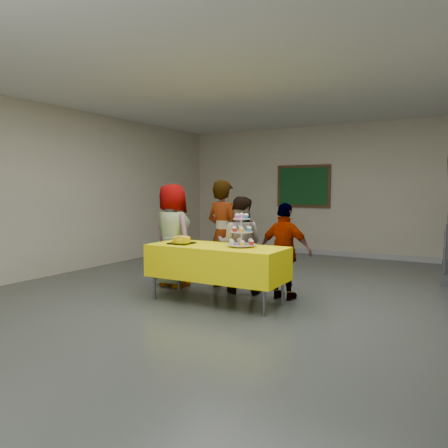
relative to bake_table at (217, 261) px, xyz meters
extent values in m
plane|color=#4C514C|center=(0.52, -0.07, -0.56)|extent=(10.00, 10.00, 0.00)
cube|color=#B9B195|center=(0.52, 4.93, 0.94)|extent=(8.00, 0.04, 3.00)
cube|color=#B9B195|center=(-3.48, -0.07, 0.94)|extent=(0.04, 10.00, 3.00)
cube|color=silver|center=(0.52, -0.07, 2.44)|extent=(8.00, 10.00, 0.04)
cube|color=#999999|center=(0.52, 4.91, -0.50)|extent=(7.90, 0.03, 0.12)
cylinder|color=#595960|center=(-0.84, -0.29, -0.19)|extent=(0.04, 0.04, 0.73)
cylinder|color=#595960|center=(0.84, -0.29, -0.19)|extent=(0.04, 0.04, 0.73)
cylinder|color=#595960|center=(-0.84, 0.29, -0.19)|extent=(0.04, 0.04, 0.73)
cylinder|color=#595960|center=(0.84, 0.29, -0.19)|extent=(0.04, 0.04, 0.73)
cube|color=#595960|center=(0.00, 0.00, 0.18)|extent=(1.80, 0.70, 0.02)
cube|color=#FFEC05|center=(0.00, 0.00, -0.01)|extent=(1.88, 0.78, 0.44)
cylinder|color=silver|center=(0.34, 0.07, 0.22)|extent=(0.18, 0.18, 0.01)
cylinder|color=silver|center=(0.34, 0.07, 0.42)|extent=(0.02, 0.02, 0.42)
cylinder|color=silver|center=(0.34, 0.07, 0.24)|extent=(0.38, 0.38, 0.01)
cylinder|color=silver|center=(0.34, 0.07, 0.41)|extent=(0.30, 0.30, 0.01)
cylinder|color=silver|center=(0.34, 0.07, 0.58)|extent=(0.22, 0.22, 0.01)
cube|color=black|center=(-0.53, -0.06, 0.22)|extent=(0.30, 0.30, 0.02)
cylinder|color=#FFCC00|center=(-0.53, -0.06, 0.27)|extent=(0.25, 0.25, 0.07)
ellipsoid|color=#FFCC00|center=(-0.53, -0.06, 0.30)|extent=(0.25, 0.25, 0.05)
ellipsoid|color=white|center=(-0.48, -0.10, 0.32)|extent=(0.08, 0.08, 0.02)
cube|color=silver|center=(-0.55, -0.19, 0.32)|extent=(0.30, 0.16, 0.04)
imported|color=slate|center=(-1.11, 0.51, 0.25)|extent=(0.89, 0.70, 1.61)
imported|color=slate|center=(-0.35, 0.78, 0.28)|extent=(0.68, 0.52, 1.67)
imported|color=slate|center=(0.01, 0.64, 0.16)|extent=(0.81, 0.71, 1.42)
imported|color=slate|center=(0.74, 0.61, 0.12)|extent=(0.81, 0.38, 1.34)
cylinder|color=#595960|center=(2.62, 2.63, -0.11)|extent=(0.04, 0.04, 0.90)
cube|color=#472B16|center=(-0.54, 4.90, 1.04)|extent=(1.30, 0.04, 1.00)
cube|color=#16471D|center=(-0.54, 4.88, 1.04)|extent=(1.18, 0.02, 0.88)
camera|label=1|loc=(2.99, -5.00, 0.97)|focal=35.00mm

